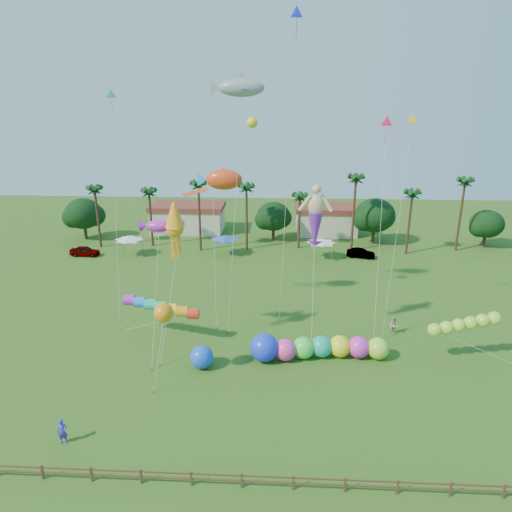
{
  "coord_description": "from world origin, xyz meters",
  "views": [
    {
      "loc": [
        1.94,
        -27.01,
        21.49
      ],
      "look_at": [
        0.0,
        10.0,
        9.0
      ],
      "focal_mm": 32.0,
      "sensor_mm": 36.0,
      "label": 1
    }
  ],
  "objects_px": {
    "car_a": "(85,251)",
    "caterpillar_inflatable": "(314,348)",
    "spectator_b": "(394,326)",
    "blue_ball": "(202,357)",
    "spectator_a": "(62,432)",
    "car_b": "(361,253)"
  },
  "relations": [
    {
      "from": "spectator_b",
      "to": "blue_ball",
      "type": "xyz_separation_m",
      "value": [
        -17.7,
        -6.9,
        0.11
      ]
    },
    {
      "from": "car_b",
      "to": "caterpillar_inflatable",
      "type": "xyz_separation_m",
      "value": [
        -8.7,
        -28.15,
        0.39
      ]
    },
    {
      "from": "spectator_a",
      "to": "caterpillar_inflatable",
      "type": "xyz_separation_m",
      "value": [
        17.32,
        11.53,
        0.14
      ]
    },
    {
      "from": "car_b",
      "to": "blue_ball",
      "type": "relative_size",
      "value": 2.01
    },
    {
      "from": "car_a",
      "to": "car_b",
      "type": "relative_size",
      "value": 1.06
    },
    {
      "from": "spectator_b",
      "to": "car_a",
      "type": "bearing_deg",
      "value": -157.06
    },
    {
      "from": "car_a",
      "to": "spectator_b",
      "type": "height_order",
      "value": "spectator_b"
    },
    {
      "from": "blue_ball",
      "to": "caterpillar_inflatable",
      "type": "bearing_deg",
      "value": 11.63
    },
    {
      "from": "spectator_a",
      "to": "blue_ball",
      "type": "relative_size",
      "value": 0.91
    },
    {
      "from": "car_a",
      "to": "caterpillar_inflatable",
      "type": "bearing_deg",
      "value": -128.6
    },
    {
      "from": "car_a",
      "to": "spectator_a",
      "type": "relative_size",
      "value": 2.34
    },
    {
      "from": "car_b",
      "to": "spectator_b",
      "type": "xyz_separation_m",
      "value": [
        -0.64,
        -23.23,
        0.23
      ]
    },
    {
      "from": "spectator_b",
      "to": "car_b",
      "type": "bearing_deg",
      "value": 140.2
    },
    {
      "from": "spectator_b",
      "to": "caterpillar_inflatable",
      "type": "relative_size",
      "value": 0.14
    },
    {
      "from": "car_b",
      "to": "blue_ball",
      "type": "height_order",
      "value": "blue_ball"
    },
    {
      "from": "caterpillar_inflatable",
      "to": "blue_ball",
      "type": "bearing_deg",
      "value": -174.23
    },
    {
      "from": "car_a",
      "to": "spectator_a",
      "type": "distance_m",
      "value": 41.07
    },
    {
      "from": "spectator_a",
      "to": "caterpillar_inflatable",
      "type": "bearing_deg",
      "value": 23.06
    },
    {
      "from": "spectator_a",
      "to": "spectator_b",
      "type": "bearing_deg",
      "value": 22.34
    },
    {
      "from": "spectator_b",
      "to": "blue_ball",
      "type": "relative_size",
      "value": 0.89
    },
    {
      "from": "spectator_a",
      "to": "caterpillar_inflatable",
      "type": "height_order",
      "value": "caterpillar_inflatable"
    },
    {
      "from": "car_a",
      "to": "spectator_a",
      "type": "xyz_separation_m",
      "value": [
        14.52,
        -38.42,
        0.18
      ]
    }
  ]
}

